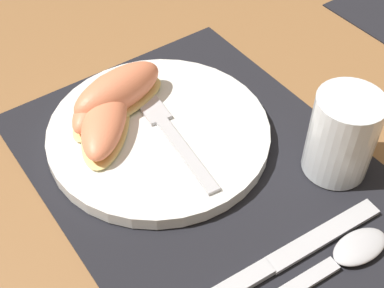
% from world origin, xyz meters
% --- Properties ---
extents(ground_plane, '(3.00, 3.00, 0.00)m').
position_xyz_m(ground_plane, '(0.00, 0.00, 0.00)').
color(ground_plane, olive).
extents(placemat, '(0.44, 0.33, 0.00)m').
position_xyz_m(placemat, '(0.00, 0.00, 0.00)').
color(placemat, black).
rests_on(placemat, ground_plane).
extents(plate, '(0.25, 0.25, 0.02)m').
position_xyz_m(plate, '(-0.07, -0.02, 0.01)').
color(plate, white).
rests_on(plate, placemat).
extents(juice_glass, '(0.07, 0.07, 0.10)m').
position_xyz_m(juice_glass, '(0.07, 0.12, 0.05)').
color(juice_glass, silver).
rests_on(juice_glass, placemat).
extents(knife, '(0.03, 0.22, 0.01)m').
position_xyz_m(knife, '(0.13, -0.01, 0.01)').
color(knife, '#BCBCC1').
rests_on(knife, placemat).
extents(spoon, '(0.04, 0.18, 0.01)m').
position_xyz_m(spoon, '(0.16, 0.03, 0.01)').
color(spoon, '#BCBCC1').
rests_on(spoon, placemat).
extents(fork, '(0.19, 0.04, 0.00)m').
position_xyz_m(fork, '(-0.07, -0.01, 0.02)').
color(fork, '#BCBCC1').
rests_on(fork, plate).
extents(citrus_wedge_0, '(0.07, 0.13, 0.05)m').
position_xyz_m(citrus_wedge_0, '(-0.13, -0.03, 0.04)').
color(citrus_wedge_0, '#F4DB84').
rests_on(citrus_wedge_0, plate).
extents(citrus_wedge_1, '(0.10, 0.11, 0.03)m').
position_xyz_m(citrus_wedge_1, '(-0.13, -0.06, 0.03)').
color(citrus_wedge_1, '#F4DB84').
rests_on(citrus_wedge_1, plate).
extents(citrus_wedge_2, '(0.14, 0.12, 0.03)m').
position_xyz_m(citrus_wedge_2, '(-0.11, -0.07, 0.03)').
color(citrus_wedge_2, '#F4DB84').
rests_on(citrus_wedge_2, plate).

